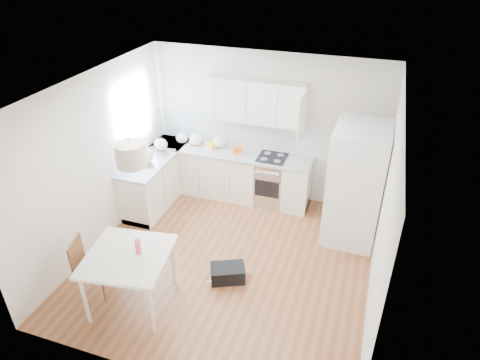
{
  "coord_description": "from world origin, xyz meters",
  "views": [
    {
      "loc": [
        1.79,
        -4.72,
        4.39
      ],
      "look_at": [
        0.07,
        0.4,
        1.22
      ],
      "focal_mm": 32.0,
      "sensor_mm": 36.0,
      "label": 1
    }
  ],
  "objects_px": {
    "dining_table": "(128,261)",
    "dining_chair": "(93,268)",
    "refrigerator": "(357,185)",
    "gym_bag": "(228,273)"
  },
  "relations": [
    {
      "from": "dining_table",
      "to": "dining_chair",
      "type": "bearing_deg",
      "value": 173.25
    },
    {
      "from": "refrigerator",
      "to": "dining_table",
      "type": "distance_m",
      "value": 3.59
    },
    {
      "from": "refrigerator",
      "to": "dining_chair",
      "type": "bearing_deg",
      "value": -141.0
    },
    {
      "from": "refrigerator",
      "to": "dining_table",
      "type": "bearing_deg",
      "value": -135.67
    },
    {
      "from": "dining_table",
      "to": "gym_bag",
      "type": "relative_size",
      "value": 2.43
    },
    {
      "from": "gym_bag",
      "to": "refrigerator",
      "type": "bearing_deg",
      "value": 22.07
    },
    {
      "from": "dining_chair",
      "to": "gym_bag",
      "type": "xyz_separation_m",
      "value": [
        1.62,
        0.83,
        -0.34
      ]
    },
    {
      "from": "dining_chair",
      "to": "gym_bag",
      "type": "relative_size",
      "value": 1.85
    },
    {
      "from": "dining_table",
      "to": "dining_chair",
      "type": "height_order",
      "value": "dining_chair"
    },
    {
      "from": "refrigerator",
      "to": "gym_bag",
      "type": "bearing_deg",
      "value": -132.45
    }
  ]
}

